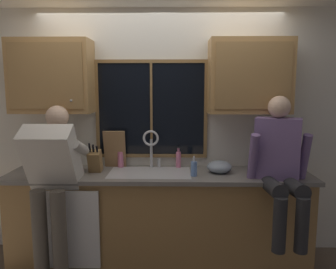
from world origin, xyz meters
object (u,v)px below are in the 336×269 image
Objects in this scene: person_standing at (52,176)px; mixing_bowl at (219,167)px; bottle_tall_clear at (121,159)px; bottle_green_glass at (178,159)px; person_sitting_on_counter at (280,161)px; knife_block at (95,161)px; cutting_board at (115,149)px; soap_dispenser at (194,168)px.

mixing_bowl is at bearing 13.20° from person_standing.
person_standing reaches higher than bottle_tall_clear.
mixing_bowl is 1.11× the size of bottle_tall_clear.
bottle_tall_clear reaches higher than bottle_green_glass.
mixing_bowl is 0.45m from bottle_green_glass.
person_sitting_on_counter is at bearing -30.91° from mixing_bowl.
person_standing is at bearing -166.80° from mixing_bowl.
knife_block reaches higher than bottle_tall_clear.
cutting_board is (0.46, 0.54, 0.14)m from person_standing.
cutting_board is at bearing 170.40° from mixing_bowl.
cutting_board is 2.04× the size of soap_dispenser.
person_sitting_on_counter is at bearing -11.68° from soap_dispenser.
person_standing is at bearing -178.29° from person_sitting_on_counter.
bottle_green_glass is at bearing 151.49° from person_sitting_on_counter.
person_sitting_on_counter is 1.03m from bottle_green_glass.
bottle_tall_clear is (-1.51, 0.49, -0.09)m from person_sitting_on_counter.
person_sitting_on_counter is 0.60m from mixing_bowl.
bottle_tall_clear is at bearing 161.91° from person_sitting_on_counter.
cutting_board reaches higher than knife_block.
person_sitting_on_counter is 1.59m from bottle_tall_clear.
cutting_board is at bearing -166.29° from bottle_tall_clear.
cutting_board is 1.09m from mixing_bowl.
bottle_green_glass is (-0.90, 0.49, -0.09)m from person_sitting_on_counter.
bottle_green_glass is at bearing -0.32° from bottle_tall_clear.
mixing_bowl is 1.26× the size of soap_dispenser.
person_sitting_on_counter reaches higher than cutting_board.
bottle_green_glass is (0.66, 0.01, -0.10)m from cutting_board.
person_sitting_on_counter is 3.17× the size of cutting_board.
bottle_tall_clear is (0.06, 0.01, -0.10)m from cutting_board.
bottle_green_glass is (0.83, 0.21, -0.02)m from knife_block.
bottle_tall_clear is at bearing 155.88° from soap_dispenser.
soap_dispenser is at bearing 168.32° from person_sitting_on_counter.
bottle_tall_clear is (0.52, 0.55, 0.04)m from person_standing.
bottle_green_glass is at bearing 154.62° from mixing_bowl.
cutting_board is 0.88m from soap_dispenser.
cutting_board is 1.82× the size of bottle_green_glass.
person_standing is 8.14× the size of soap_dispenser.
soap_dispenser reaches higher than mixing_bowl.
soap_dispenser is 0.89× the size of bottle_green_glass.
person_standing reaches higher than bottle_green_glass.
mixing_bowl is 0.30m from soap_dispenser.
bottle_tall_clear is at bearing 43.47° from knife_block.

